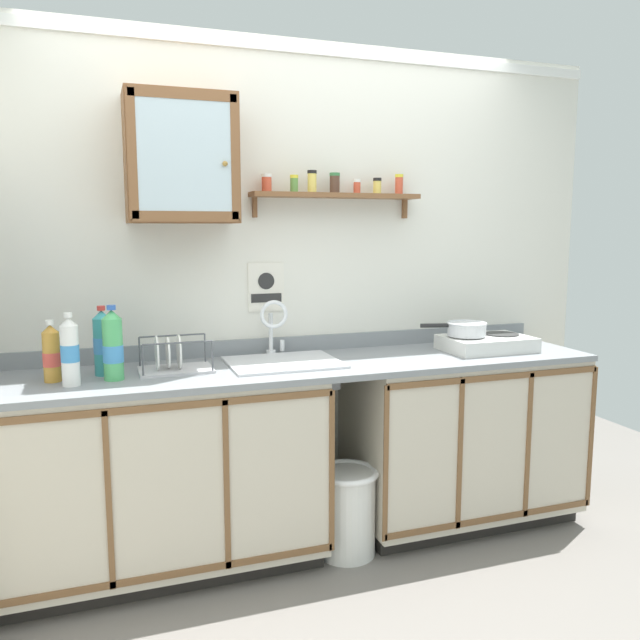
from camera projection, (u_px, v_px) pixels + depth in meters
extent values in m
plane|color=slate|center=(336.00, 577.00, 2.89)|extent=(5.90, 5.90, 0.00)
cube|color=silver|center=(291.00, 289.00, 3.35)|extent=(3.50, 0.05, 2.50)
cube|color=white|center=(292.00, 47.00, 3.15)|extent=(3.50, 0.02, 0.05)
cube|color=black|center=(165.00, 556.00, 3.00)|extent=(1.39, 0.55, 0.08)
cube|color=beige|center=(162.00, 467.00, 2.91)|extent=(1.42, 0.61, 0.81)
cube|color=brown|center=(166.00, 407.00, 2.57)|extent=(1.42, 0.01, 0.03)
cube|color=brown|center=(172.00, 574.00, 2.67)|extent=(1.42, 0.01, 0.03)
cube|color=brown|center=(109.00, 502.00, 2.54)|extent=(0.02, 0.01, 0.75)
cube|color=brown|center=(227.00, 486.00, 2.70)|extent=(0.02, 0.01, 0.75)
cube|color=brown|center=(332.00, 472.00, 2.85)|extent=(0.02, 0.01, 0.75)
cube|color=black|center=(456.00, 508.00, 3.51)|extent=(1.15, 0.55, 0.08)
cube|color=beige|center=(461.00, 431.00, 3.42)|extent=(1.18, 0.61, 0.81)
cube|color=brown|center=(498.00, 377.00, 3.08)|extent=(1.18, 0.01, 0.03)
cube|color=brown|center=(492.00, 519.00, 3.18)|extent=(1.18, 0.01, 0.03)
cube|color=brown|center=(386.00, 465.00, 2.94)|extent=(0.02, 0.01, 0.75)
cube|color=brown|center=(460.00, 455.00, 3.07)|extent=(0.02, 0.01, 0.75)
cube|color=brown|center=(528.00, 446.00, 3.20)|extent=(0.02, 0.01, 0.75)
cube|color=brown|center=(591.00, 437.00, 3.33)|extent=(0.02, 0.01, 0.75)
cube|color=gray|center=(312.00, 365.00, 3.09)|extent=(2.86, 0.64, 0.03)
cube|color=gray|center=(294.00, 344.00, 3.36)|extent=(2.86, 0.02, 0.08)
cube|color=silver|center=(283.00, 362.00, 3.06)|extent=(0.53, 0.42, 0.01)
cube|color=slate|center=(284.00, 383.00, 3.07)|extent=(0.45, 0.34, 0.01)
cube|color=slate|center=(274.00, 367.00, 3.23)|extent=(0.45, 0.01, 0.10)
cube|color=slate|center=(294.00, 382.00, 2.90)|extent=(0.45, 0.01, 0.10)
cylinder|color=#4C4C51|center=(284.00, 384.00, 3.07)|extent=(0.04, 0.04, 0.01)
cylinder|color=silver|center=(271.00, 352.00, 3.27)|extent=(0.05, 0.05, 0.02)
cylinder|color=silver|center=(271.00, 331.00, 3.26)|extent=(0.02, 0.02, 0.19)
torus|color=silver|center=(274.00, 314.00, 3.19)|extent=(0.14, 0.02, 0.14)
cylinder|color=silver|center=(282.00, 345.00, 3.29)|extent=(0.02, 0.02, 0.05)
cube|color=silver|center=(486.00, 344.00, 3.38)|extent=(0.45, 0.32, 0.08)
cylinder|color=#2D2D2D|center=(466.00, 336.00, 3.36)|extent=(0.18, 0.18, 0.01)
cylinder|color=#2D2D2D|center=(502.00, 334.00, 3.43)|extent=(0.18, 0.18, 0.01)
cylinder|color=black|center=(484.00, 350.00, 3.21)|extent=(0.03, 0.02, 0.03)
cylinder|color=black|center=(521.00, 347.00, 3.28)|extent=(0.03, 0.02, 0.03)
cylinder|color=silver|center=(467.00, 329.00, 3.35)|extent=(0.20, 0.20, 0.07)
torus|color=silver|center=(467.00, 323.00, 3.35)|extent=(0.21, 0.21, 0.01)
cylinder|color=black|center=(434.00, 325.00, 3.34)|extent=(0.15, 0.06, 0.02)
cylinder|color=teal|center=(103.00, 347.00, 2.80)|extent=(0.08, 0.08, 0.25)
cone|color=teal|center=(101.00, 314.00, 2.78)|extent=(0.07, 0.07, 0.03)
cylinder|color=red|center=(101.00, 308.00, 2.78)|extent=(0.03, 0.03, 0.02)
cylinder|color=#3F8CCC|center=(103.00, 345.00, 2.80)|extent=(0.08, 0.08, 0.07)
cylinder|color=gold|center=(52.00, 357.00, 2.69)|extent=(0.07, 0.07, 0.21)
cone|color=gold|center=(50.00, 329.00, 2.67)|extent=(0.07, 0.07, 0.03)
cylinder|color=white|center=(50.00, 322.00, 2.67)|extent=(0.03, 0.03, 0.02)
cylinder|color=#D84C3F|center=(52.00, 359.00, 2.69)|extent=(0.07, 0.07, 0.06)
cylinder|color=#4CB266|center=(113.00, 349.00, 2.71)|extent=(0.08, 0.08, 0.26)
cone|color=#4CB266|center=(111.00, 314.00, 2.69)|extent=(0.08, 0.08, 0.04)
cylinder|color=#2D59B2|center=(111.00, 307.00, 2.69)|extent=(0.04, 0.04, 0.02)
cylinder|color=#3F8CCC|center=(113.00, 354.00, 2.72)|extent=(0.09, 0.09, 0.07)
cylinder|color=white|center=(70.00, 356.00, 2.61)|extent=(0.07, 0.07, 0.25)
cone|color=white|center=(68.00, 321.00, 2.59)|extent=(0.07, 0.07, 0.03)
cylinder|color=white|center=(68.00, 315.00, 2.59)|extent=(0.03, 0.03, 0.02)
cylinder|color=#3F8CCC|center=(70.00, 353.00, 2.61)|extent=(0.07, 0.07, 0.07)
cube|color=#B2B2B7|center=(176.00, 370.00, 2.90)|extent=(0.33, 0.22, 0.01)
cylinder|color=#4C4F54|center=(143.00, 360.00, 2.75)|extent=(0.01, 0.01, 0.13)
cylinder|color=#4C4F54|center=(212.00, 356.00, 2.84)|extent=(0.01, 0.01, 0.13)
cylinder|color=#4C4F54|center=(140.00, 352.00, 2.94)|extent=(0.01, 0.01, 0.13)
cylinder|color=#4C4F54|center=(205.00, 348.00, 3.04)|extent=(0.01, 0.01, 0.13)
cylinder|color=#4C4F54|center=(178.00, 343.00, 2.79)|extent=(0.30, 0.01, 0.01)
cylinder|color=#4C4F54|center=(172.00, 336.00, 2.98)|extent=(0.30, 0.01, 0.01)
cylinder|color=white|center=(157.00, 353.00, 2.86)|extent=(0.01, 0.16, 0.16)
cylinder|color=white|center=(168.00, 353.00, 2.88)|extent=(0.01, 0.14, 0.14)
cylinder|color=white|center=(179.00, 352.00, 2.90)|extent=(0.01, 0.16, 0.16)
cube|color=brown|center=(181.00, 159.00, 2.92)|extent=(0.50, 0.26, 0.58)
cube|color=silver|center=(185.00, 156.00, 2.80)|extent=(0.41, 0.01, 0.48)
cube|color=brown|center=(132.00, 154.00, 2.72)|extent=(0.04, 0.01, 0.55)
cube|color=brown|center=(235.00, 158.00, 2.87)|extent=(0.04, 0.01, 0.55)
cube|color=brown|center=(183.00, 94.00, 2.76)|extent=(0.47, 0.01, 0.05)
cube|color=brown|center=(187.00, 216.00, 2.83)|extent=(0.47, 0.01, 0.05)
sphere|color=olive|center=(225.00, 164.00, 2.84)|extent=(0.02, 0.02, 0.02)
cube|color=brown|center=(336.00, 196.00, 3.26)|extent=(0.89, 0.14, 0.02)
cube|color=brown|center=(255.00, 207.00, 3.19)|extent=(0.02, 0.03, 0.10)
cube|color=brown|center=(405.00, 209.00, 3.46)|extent=(0.02, 0.03, 0.10)
cylinder|color=#CC4C33|center=(267.00, 185.00, 3.15)|extent=(0.05, 0.05, 0.07)
cylinder|color=white|center=(267.00, 176.00, 3.14)|extent=(0.05, 0.05, 0.02)
cylinder|color=#598C3F|center=(294.00, 185.00, 3.17)|extent=(0.04, 0.04, 0.07)
cylinder|color=yellow|center=(294.00, 177.00, 3.16)|extent=(0.04, 0.04, 0.02)
cylinder|color=#E0C659|center=(312.00, 183.00, 3.20)|extent=(0.04, 0.04, 0.09)
cylinder|color=black|center=(312.00, 172.00, 3.19)|extent=(0.05, 0.05, 0.02)
cylinder|color=#4C3326|center=(335.00, 185.00, 3.25)|extent=(0.05, 0.05, 0.09)
cylinder|color=#33723F|center=(335.00, 174.00, 3.24)|extent=(0.05, 0.05, 0.02)
cylinder|color=#CC4C33|center=(357.00, 188.00, 3.31)|extent=(0.04, 0.04, 0.06)
cylinder|color=white|center=(357.00, 181.00, 3.30)|extent=(0.04, 0.04, 0.02)
cylinder|color=#E0C659|center=(377.00, 188.00, 3.34)|extent=(0.04, 0.04, 0.07)
cylinder|color=black|center=(377.00, 179.00, 3.33)|extent=(0.04, 0.04, 0.02)
cylinder|color=#CC4C33|center=(399.00, 186.00, 3.37)|extent=(0.04, 0.04, 0.09)
cylinder|color=yellow|center=(399.00, 176.00, 3.36)|extent=(0.04, 0.04, 0.02)
cube|color=silver|center=(266.00, 287.00, 3.27)|extent=(0.19, 0.01, 0.25)
cube|color=#262626|center=(266.00, 298.00, 3.27)|extent=(0.16, 0.00, 0.04)
cylinder|color=#262626|center=(266.00, 281.00, 3.26)|extent=(0.08, 0.00, 0.08)
cylinder|color=silver|center=(347.00, 513.00, 3.08)|extent=(0.28, 0.28, 0.41)
torus|color=white|center=(347.00, 472.00, 3.05)|extent=(0.31, 0.31, 0.03)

